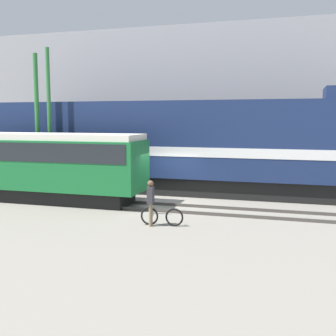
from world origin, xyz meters
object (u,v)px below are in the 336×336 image
(freight_locomotive, at_px, (174,145))
(utility_pole_left, at_px, (37,124))
(streetcar, at_px, (37,162))
(utility_pole_center, at_px, (49,121))
(person, at_px, (151,198))
(bicycle, at_px, (162,217))

(freight_locomotive, height_order, utility_pole_left, utility_pole_left)
(streetcar, relative_size, utility_pole_center, 1.39)
(freight_locomotive, xyz_separation_m, person, (1.20, -7.50, -1.57))
(streetcar, distance_m, utility_pole_center, 3.05)
(streetcar, xyz_separation_m, utility_pole_left, (-1.38, 2.17, 1.91))
(freight_locomotive, relative_size, utility_pole_center, 2.73)
(freight_locomotive, height_order, person, freight_locomotive)
(freight_locomotive, bearing_deg, utility_pole_center, -161.72)
(utility_pole_left, bearing_deg, utility_pole_center, 0.00)
(person, relative_size, utility_pole_center, 0.22)
(utility_pole_left, height_order, utility_pole_center, utility_pole_center)
(bicycle, relative_size, utility_pole_center, 0.21)
(utility_pole_center, bearing_deg, utility_pole_left, -180.00)
(utility_pole_left, xyz_separation_m, utility_pole_center, (0.78, 0.00, 0.14))
(bicycle, height_order, utility_pole_center, utility_pole_center)
(freight_locomotive, height_order, utility_pole_center, utility_pole_center)
(bicycle, relative_size, utility_pole_left, 0.22)
(freight_locomotive, height_order, bicycle, freight_locomotive)
(freight_locomotive, distance_m, person, 7.76)
(utility_pole_left, bearing_deg, bicycle, -29.88)
(person, height_order, utility_pole_center, utility_pole_center)
(utility_pole_left, distance_m, utility_pole_center, 0.79)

